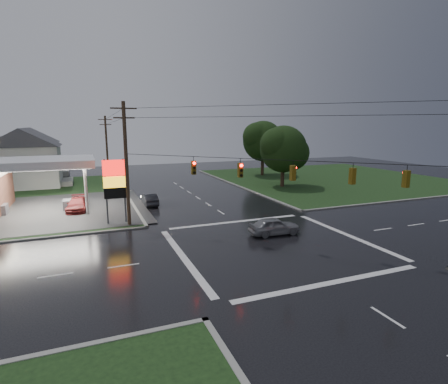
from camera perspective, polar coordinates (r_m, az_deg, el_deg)
name	(u,v)px	position (r m, az deg, el deg)	size (l,w,h in m)	color
ground	(273,245)	(27.16, 7.94, -8.54)	(120.00, 120.00, 0.00)	black
grass_ne	(331,178)	(62.52, 17.04, 2.13)	(36.00, 36.00, 0.08)	black
pylon_sign	(115,181)	(33.17, -17.41, 1.75)	(2.00, 0.35, 6.00)	#59595E
utility_pole_nw	(126,163)	(32.06, -15.65, 4.63)	(2.20, 0.32, 11.00)	#382619
utility_pole_n	(107,147)	(60.41, -18.59, 6.94)	(2.20, 0.32, 10.50)	#382619
traffic_signals	(275,160)	(25.75, 8.37, 5.20)	(26.87, 26.87, 1.47)	black
house_near	(26,157)	(58.97, -29.61, 4.98)	(11.05, 8.48, 8.60)	silver
house_far	(30,152)	(70.97, -29.13, 5.77)	(11.05, 8.48, 8.60)	silver
tree_ne_near	(284,149)	(51.88, 9.79, 6.90)	(7.99, 6.80, 8.98)	black
tree_ne_far	(264,141)	(63.75, 6.50, 8.24)	(8.46, 7.20, 9.80)	black
car_north	(150,199)	(40.75, -12.04, -1.16)	(1.42, 4.07, 1.34)	black
car_crossing	(274,226)	(29.46, 8.19, -5.51)	(1.72, 4.27, 1.45)	slate
car_pump	(77,204)	(40.28, -22.81, -1.87)	(1.96, 4.82, 1.40)	maroon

